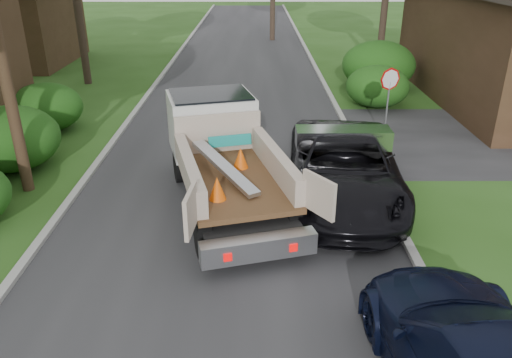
{
  "coord_description": "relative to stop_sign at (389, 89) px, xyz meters",
  "views": [
    {
      "loc": [
        0.71,
        -7.34,
        5.98
      ],
      "look_at": [
        0.74,
        3.05,
        1.2
      ],
      "focal_mm": 35.0,
      "sensor_mm": 36.0,
      "label": 1
    }
  ],
  "objects": [
    {
      "name": "hedge_left_b",
      "position": [
        -11.7,
        -2.5,
        -0.84
      ],
      "size": [
        2.86,
        2.86,
        1.87
      ],
      "primitive_type": "ellipsoid",
      "color": "#11400E",
      "rests_on": "ground"
    },
    {
      "name": "hedge_right_b",
      "position": [
        1.3,
        7.0,
        -0.67
      ],
      "size": [
        3.38,
        3.38,
        2.21
      ],
      "primitive_type": "ellipsoid",
      "color": "#11400E",
      "rests_on": "ground"
    },
    {
      "name": "house_left_far",
      "position": [
        -18.7,
        13.0,
        1.27
      ],
      "size": [
        7.56,
        7.56,
        6.0
      ],
      "color": "#3C2918",
      "rests_on": "ground"
    },
    {
      "name": "road",
      "position": [
        -5.2,
        1.0,
        -1.77
      ],
      "size": [
        8.0,
        90.0,
        0.02
      ],
      "primitive_type": "cube",
      "color": "#28282B",
      "rests_on": "ground"
    },
    {
      "name": "curb_left",
      "position": [
        -9.3,
        1.0,
        -1.72
      ],
      "size": [
        0.2,
        90.0,
        0.12
      ],
      "primitive_type": "cube",
      "color": "#9E9E99",
      "rests_on": "ground"
    },
    {
      "name": "flatbed_truck",
      "position": [
        -5.42,
        -4.05,
        -0.47
      ],
      "size": [
        4.14,
        6.78,
        2.4
      ],
      "rotation": [
        0.0,
        0.0,
        0.26
      ],
      "color": "black",
      "rests_on": "ground"
    },
    {
      "name": "curb_right",
      "position": [
        -1.1,
        1.0,
        -1.72
      ],
      "size": [
        0.2,
        90.0,
        0.12
      ],
      "primitive_type": "cube",
      "color": "#9E9E99",
      "rests_on": "ground"
    },
    {
      "name": "stop_sign",
      "position": [
        0.0,
        0.0,
        0.0
      ],
      "size": [
        0.71,
        0.32,
        2.48
      ],
      "color": "slate",
      "rests_on": "ground"
    },
    {
      "name": "ground",
      "position": [
        -5.2,
        -9.0,
        -1.78
      ],
      "size": [
        120.0,
        120.0,
        0.0
      ],
      "primitive_type": "plane",
      "color": "#254A15",
      "rests_on": "ground"
    },
    {
      "name": "hedge_right_a",
      "position": [
        0.6,
        4.0,
        -0.93
      ],
      "size": [
        2.6,
        2.6,
        1.7
      ],
      "primitive_type": "ellipsoid",
      "color": "#11400E",
      "rests_on": "ground"
    },
    {
      "name": "black_pickup",
      "position": [
        -2.18,
        -4.5,
        -0.91
      ],
      "size": [
        3.57,
        6.52,
        1.73
      ],
      "primitive_type": "imported",
      "rotation": [
        0.0,
        0.0,
        -0.11
      ],
      "color": "black",
      "rests_on": "ground"
    },
    {
      "name": "hedge_left_c",
      "position": [
        -12.0,
        1.0,
        -0.93
      ],
      "size": [
        2.6,
        2.6,
        1.7
      ],
      "primitive_type": "ellipsoid",
      "color": "#11400E",
      "rests_on": "ground"
    }
  ]
}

